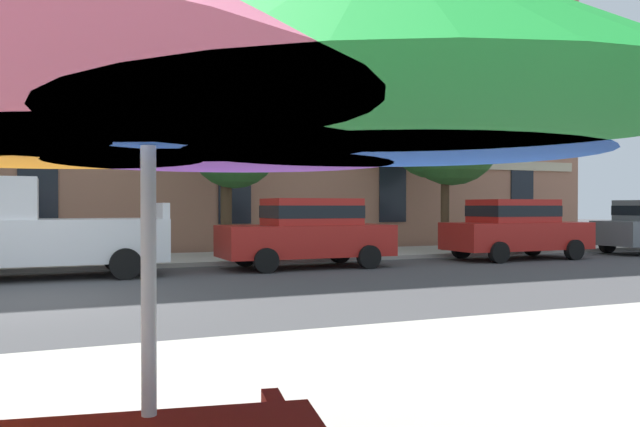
{
  "coord_description": "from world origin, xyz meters",
  "views": [
    {
      "loc": [
        0.32,
        -11.56,
        1.59
      ],
      "look_at": [
        6.56,
        3.2,
        1.4
      ],
      "focal_mm": 35.92,
      "sensor_mm": 36.0,
      "label": 1
    }
  ],
  "objects_px": {
    "street_tree_middle": "(233,142)",
    "pickup_white": "(34,232)",
    "sedan_red": "(308,231)",
    "patio_umbrella": "(148,75)",
    "street_tree_right": "(444,131)",
    "sedan_red_midblock": "(516,227)"
  },
  "relations": [
    {
      "from": "street_tree_middle",
      "to": "pickup_white",
      "type": "bearing_deg",
      "value": -150.35
    },
    {
      "from": "pickup_white",
      "to": "sedan_red",
      "type": "height_order",
      "value": "pickup_white"
    },
    {
      "from": "sedan_red",
      "to": "patio_umbrella",
      "type": "relative_size",
      "value": 1.08
    },
    {
      "from": "sedan_red",
      "to": "patio_umbrella",
      "type": "height_order",
      "value": "patio_umbrella"
    },
    {
      "from": "pickup_white",
      "to": "sedan_red",
      "type": "xyz_separation_m",
      "value": [
        6.44,
        -0.0,
        -0.08
      ]
    },
    {
      "from": "sedan_red",
      "to": "patio_umbrella",
      "type": "distance_m",
      "value": 13.99
    },
    {
      "from": "street_tree_right",
      "to": "patio_umbrella",
      "type": "distance_m",
      "value": 19.44
    },
    {
      "from": "sedan_red_midblock",
      "to": "pickup_white",
      "type": "bearing_deg",
      "value": 180.0
    },
    {
      "from": "sedan_red",
      "to": "street_tree_right",
      "type": "relative_size",
      "value": 0.72
    },
    {
      "from": "pickup_white",
      "to": "patio_umbrella",
      "type": "xyz_separation_m",
      "value": [
        0.68,
        -12.7,
        1.08
      ]
    },
    {
      "from": "pickup_white",
      "to": "sedan_red",
      "type": "distance_m",
      "value": 6.44
    },
    {
      "from": "sedan_red",
      "to": "street_tree_right",
      "type": "xyz_separation_m",
      "value": [
        5.95,
        2.69,
        3.11
      ]
    },
    {
      "from": "pickup_white",
      "to": "patio_umbrella",
      "type": "distance_m",
      "value": 12.76
    },
    {
      "from": "sedan_red",
      "to": "street_tree_middle",
      "type": "height_order",
      "value": "street_tree_middle"
    },
    {
      "from": "sedan_red",
      "to": "street_tree_right",
      "type": "bearing_deg",
      "value": 24.31
    },
    {
      "from": "street_tree_middle",
      "to": "patio_umbrella",
      "type": "bearing_deg",
      "value": -106.33
    },
    {
      "from": "sedan_red",
      "to": "patio_umbrella",
      "type": "xyz_separation_m",
      "value": [
        -5.76,
        -12.7,
        1.15
      ]
    },
    {
      "from": "pickup_white",
      "to": "street_tree_right",
      "type": "distance_m",
      "value": 13.04
    },
    {
      "from": "street_tree_middle",
      "to": "patio_umbrella",
      "type": "height_order",
      "value": "street_tree_middle"
    },
    {
      "from": "sedan_red",
      "to": "patio_umbrella",
      "type": "bearing_deg",
      "value": -114.4
    },
    {
      "from": "pickup_white",
      "to": "sedan_red_midblock",
      "type": "distance_m",
      "value": 13.11
    },
    {
      "from": "pickup_white",
      "to": "street_tree_middle",
      "type": "distance_m",
      "value": 6.54
    }
  ]
}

